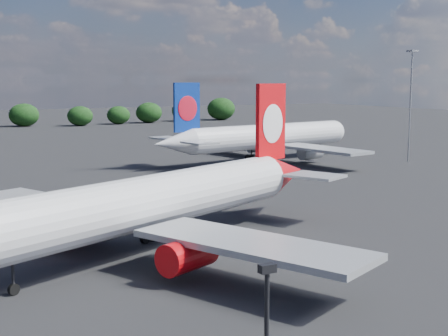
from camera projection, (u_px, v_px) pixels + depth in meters
name	position (u px, v px, depth m)	size (l,w,h in m)	color
qantas_airliner	(164.00, 200.00, 56.84)	(43.89, 42.31, 15.07)	white
china_southern_airliner	(262.00, 138.00, 119.05)	(46.02, 43.92, 15.04)	white
floodlight_mast_near	(411.00, 89.00, 117.16)	(1.60, 1.60, 21.01)	gray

